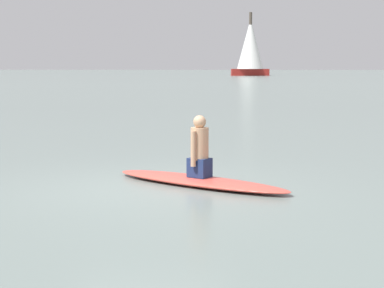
# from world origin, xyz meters

# --- Properties ---
(ground_plane) EXTENTS (400.00, 400.00, 0.00)m
(ground_plane) POSITION_xyz_m (0.00, 0.00, 0.00)
(ground_plane) COLOR slate
(surfboard) EXTENTS (2.36, 3.15, 0.13)m
(surfboard) POSITION_xyz_m (0.36, -0.79, 0.07)
(surfboard) COLOR #D84C3F
(surfboard) RESTS_ON ground
(person_paddler) EXTENTS (0.41, 0.42, 0.99)m
(person_paddler) POSITION_xyz_m (0.36, -0.79, 0.58)
(person_paddler) COLOR navy
(person_paddler) RESTS_ON surfboard
(sailboat_center_horizon) EXTENTS (4.78, 6.33, 10.31)m
(sailboat_center_horizon) POSITION_xyz_m (96.58, -4.77, 4.81)
(sailboat_center_horizon) COLOR maroon
(sailboat_center_horizon) RESTS_ON ground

